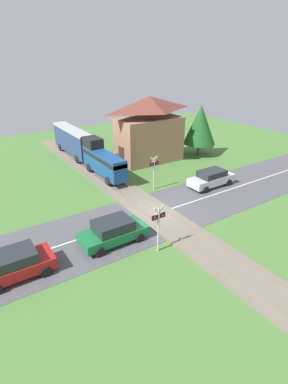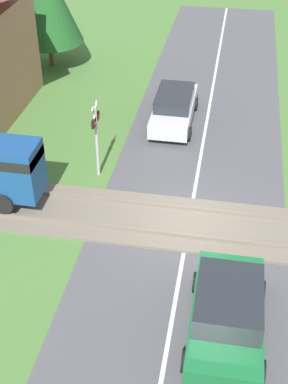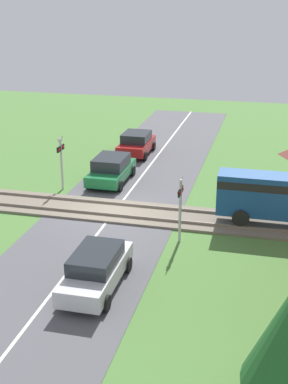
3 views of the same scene
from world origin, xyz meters
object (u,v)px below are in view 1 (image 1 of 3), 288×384
object	(u,v)px
crossing_signal_west_approach	(158,223)
car_far_side	(211,178)
station_building	(149,131)
pedestrian_by_station	(118,162)
car_behind_queue	(16,264)
crossing_signal_east_approach	(154,168)
train	(84,148)
car_near_crossing	(113,231)

from	to	relation	value
crossing_signal_west_approach	car_far_side	bearing A→B (deg)	28.53
station_building	pedestrian_by_station	world-z (taller)	station_building
car_behind_queue	crossing_signal_west_approach	size ratio (longest dim) A/B	1.26
car_behind_queue	crossing_signal_west_approach	xyz separation A→B (m)	(7.43, -2.26, 1.13)
crossing_signal_east_approach	station_building	xyz separation A→B (m)	(3.89, 6.46, 1.40)
train	car_far_side	xyz separation A→B (m)	(7.00, -11.24, -1.09)
car_far_side	pedestrian_by_station	size ratio (longest dim) A/B	2.42
car_behind_queue	station_building	size ratio (longest dim) A/B	0.51
car_far_side	crossing_signal_west_approach	size ratio (longest dim) A/B	1.45
pedestrian_by_station	station_building	bearing A→B (deg)	9.08
crossing_signal_east_approach	station_building	distance (m)	7.67
car_near_crossing	crossing_signal_east_approach	xyz separation A→B (m)	(6.67, 5.14, 1.12)
car_far_side	pedestrian_by_station	bearing A→B (deg)	121.10
car_near_crossing	crossing_signal_west_approach	size ratio (longest dim) A/B	1.40
station_building	pedestrian_by_station	size ratio (longest dim) A/B	4.11
crossing_signal_west_approach	crossing_signal_east_approach	size ratio (longest dim) A/B	1.00
crossing_signal_west_approach	pedestrian_by_station	world-z (taller)	crossing_signal_west_approach
car_near_crossing	train	bearing A→B (deg)	73.38
car_behind_queue	car_near_crossing	bearing A→B (deg)	-0.00
car_near_crossing	pedestrian_by_station	size ratio (longest dim) A/B	2.34
car_near_crossing	car_behind_queue	world-z (taller)	car_near_crossing
car_behind_queue	crossing_signal_west_approach	bearing A→B (deg)	-16.91
car_behind_queue	crossing_signal_west_approach	world-z (taller)	crossing_signal_west_approach
station_building	car_near_crossing	bearing A→B (deg)	-132.31
station_building	crossing_signal_west_approach	bearing A→B (deg)	-122.40
car_behind_queue	pedestrian_by_station	xyz separation A→B (m)	(12.03, 10.93, 0.03)
car_near_crossing	crossing_signal_west_approach	bearing A→B (deg)	-52.02
pedestrian_by_station	crossing_signal_west_approach	bearing A→B (deg)	-109.21
train	car_far_side	distance (m)	13.29
car_near_crossing	station_building	xyz separation A→B (m)	(10.56, 11.60, 2.52)
crossing_signal_west_approach	pedestrian_by_station	size ratio (longest dim) A/B	1.67
car_near_crossing	crossing_signal_west_approach	distance (m)	3.08
car_near_crossing	car_far_side	xyz separation A→B (m)	(11.21, 2.88, -0.01)
car_far_side	station_building	xyz separation A→B (m)	(-0.65, 8.72, 2.53)
car_behind_queue	station_building	xyz separation A→B (m)	(16.23, 11.60, 2.52)
train	car_near_crossing	xyz separation A→B (m)	(-4.22, -14.12, -1.08)
car_far_side	station_building	world-z (taller)	station_building
train	pedestrian_by_station	world-z (taller)	train
car_far_side	crossing_signal_west_approach	xyz separation A→B (m)	(-9.45, -5.14, 1.13)
station_building	crossing_signal_east_approach	bearing A→B (deg)	-121.06
car_behind_queue	train	bearing A→B (deg)	55.01
train	car_behind_queue	size ratio (longest dim) A/B	3.99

